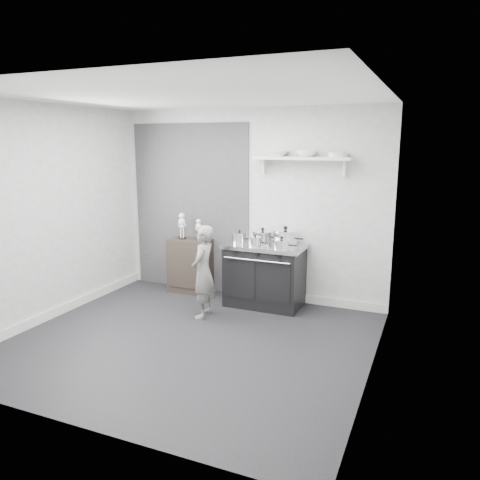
{
  "coord_description": "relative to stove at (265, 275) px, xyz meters",
  "views": [
    {
      "loc": [
        2.48,
        -4.38,
        2.22
      ],
      "look_at": [
        0.22,
        0.95,
        1.01
      ],
      "focal_mm": 35.0,
      "sensor_mm": 36.0,
      "label": 1
    }
  ],
  "objects": [
    {
      "name": "pot_front_right",
      "position": [
        0.29,
        -0.18,
        0.49
      ],
      "size": [
        0.32,
        0.23,
        0.16
      ],
      "color": "white",
      "rests_on": "stove"
    },
    {
      "name": "plate_stack",
      "position": [
        0.9,
        0.19,
        1.63
      ],
      "size": [
        0.25,
        0.25,
        0.06
      ],
      "primitive_type": "cylinder",
      "color": "silver",
      "rests_on": "wall_shelf"
    },
    {
      "name": "side_cabinet",
      "position": [
        -1.24,
        0.13,
        -0.03
      ],
      "size": [
        0.62,
        0.36,
        0.81
      ],
      "primitive_type": "cube",
      "color": "black",
      "rests_on": "ground"
    },
    {
      "name": "stove",
      "position": [
        0.0,
        0.0,
        0.0
      ],
      "size": [
        1.08,
        0.68,
        0.87
      ],
      "color": "black",
      "rests_on": "ground"
    },
    {
      "name": "room_shell",
      "position": [
        -0.46,
        -1.33,
        1.2
      ],
      "size": [
        4.02,
        3.62,
        2.71
      ],
      "color": "#A3A3A1",
      "rests_on": "ground"
    },
    {
      "name": "wall_shelf",
      "position": [
        0.43,
        0.2,
        1.57
      ],
      "size": [
        1.3,
        0.26,
        0.24
      ],
      "color": "silver",
      "rests_on": "room_shell"
    },
    {
      "name": "skeleton_full",
      "position": [
        -1.37,
        0.13,
        0.59
      ],
      "size": [
        0.12,
        0.08,
        0.45
      ],
      "primitive_type": null,
      "color": "silver",
      "rests_on": "side_cabinet"
    },
    {
      "name": "pot_back_left",
      "position": [
        -0.09,
        0.14,
        0.51
      ],
      "size": [
        0.37,
        0.29,
        0.2
      ],
      "color": "white",
      "rests_on": "stove"
    },
    {
      "name": "ground",
      "position": [
        -0.37,
        -1.48,
        -0.44
      ],
      "size": [
        4.0,
        4.0,
        0.0
      ],
      "primitive_type": "plane",
      "color": "black",
      "rests_on": "ground"
    },
    {
      "name": "skeleton_torso",
      "position": [
        -1.09,
        0.13,
        0.55
      ],
      "size": [
        0.1,
        0.06,
        0.36
      ],
      "primitive_type": null,
      "color": "silver",
      "rests_on": "side_cabinet"
    },
    {
      "name": "bowl_small",
      "position": [
        0.49,
        0.19,
        1.64
      ],
      "size": [
        0.26,
        0.26,
        0.08
      ],
      "primitive_type": "imported",
      "color": "white",
      "rests_on": "wall_shelf"
    },
    {
      "name": "child",
      "position": [
        -0.58,
        -0.73,
        0.16
      ],
      "size": [
        0.33,
        0.47,
        1.2
      ],
      "primitive_type": "imported",
      "rotation": [
        0.0,
        0.0,
        -1.47
      ],
      "color": "slate",
      "rests_on": "ground"
    },
    {
      "name": "bowl_large",
      "position": [
        0.08,
        0.19,
        1.64
      ],
      "size": [
        0.3,
        0.3,
        0.07
      ],
      "primitive_type": "imported",
      "color": "white",
      "rests_on": "wall_shelf"
    },
    {
      "name": "pot_front_center",
      "position": [
        -0.08,
        -0.17,
        0.49
      ],
      "size": [
        0.27,
        0.19,
        0.16
      ],
      "color": "white",
      "rests_on": "stove"
    },
    {
      "name": "pot_front_left",
      "position": [
        -0.34,
        -0.08,
        0.51
      ],
      "size": [
        0.28,
        0.19,
        0.19
      ],
      "color": "white",
      "rests_on": "stove"
    },
    {
      "name": "pot_back_right",
      "position": [
        0.25,
        0.11,
        0.53
      ],
      "size": [
        0.41,
        0.33,
        0.25
      ],
      "color": "white",
      "rests_on": "stove"
    }
  ]
}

